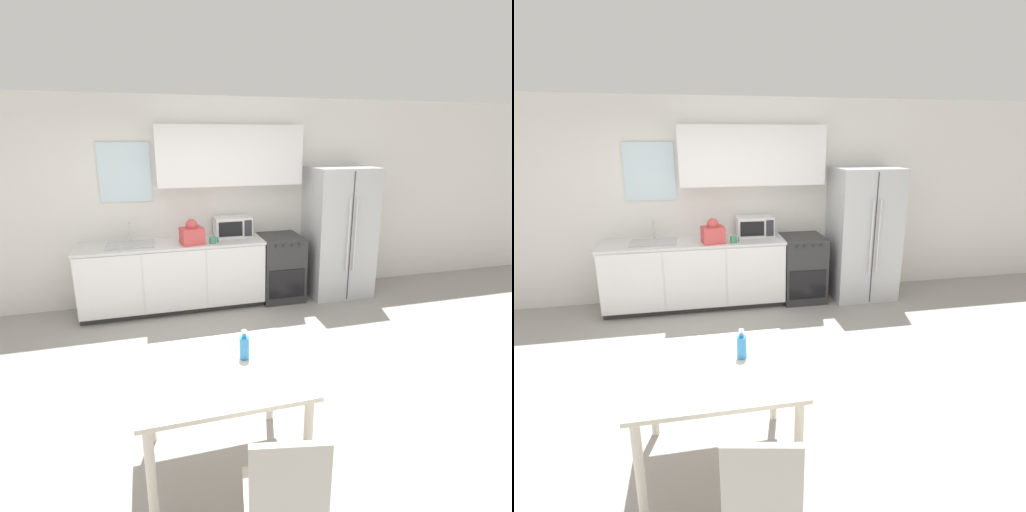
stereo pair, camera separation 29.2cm
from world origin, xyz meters
TOP-DOWN VIEW (x-y plane):
  - ground_plane at (0.00, 0.00)m, footprint 12.00×12.00m
  - wall_back at (0.08, 2.20)m, footprint 12.00×0.38m
  - kitchen_counter at (-0.34, 1.89)m, footprint 2.35×0.64m
  - oven_range at (1.12, 1.88)m, footprint 0.57×0.66m
  - refrigerator at (1.98, 1.85)m, footprint 0.86×0.75m
  - kitchen_sink at (-0.85, 1.90)m, footprint 0.57×0.40m
  - microwave at (0.49, 2.02)m, footprint 0.49×0.31m
  - coffee_mug at (0.17, 1.71)m, footprint 0.12×0.08m
  - grocery_bag_0 at (-0.09, 1.75)m, footprint 0.31×0.28m
  - dining_table at (-0.23, -0.92)m, footprint 1.04×0.89m
  - dining_chair_near at (-0.07, -1.74)m, footprint 0.47×0.47m
  - drink_bottle at (-0.05, -0.84)m, footprint 0.07×0.07m

SIDE VIEW (x-z plane):
  - ground_plane at x=0.00m, z-range 0.00..0.00m
  - oven_range at x=1.12m, z-range 0.00..0.89m
  - kitchen_counter at x=-0.34m, z-range 0.00..0.91m
  - dining_chair_near at x=-0.07m, z-range 0.07..1.00m
  - dining_table at x=-0.23m, z-range 0.27..1.05m
  - drink_bottle at x=-0.05m, z-range 0.75..0.96m
  - refrigerator at x=1.98m, z-range 0.00..1.81m
  - kitchen_sink at x=-0.85m, z-range 0.79..1.05m
  - coffee_mug at x=0.17m, z-range 0.90..0.99m
  - grocery_bag_0 at x=-0.09m, z-range 0.88..1.19m
  - microwave at x=0.49m, z-range 0.90..1.17m
  - wall_back at x=0.08m, z-range 0.12..2.82m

